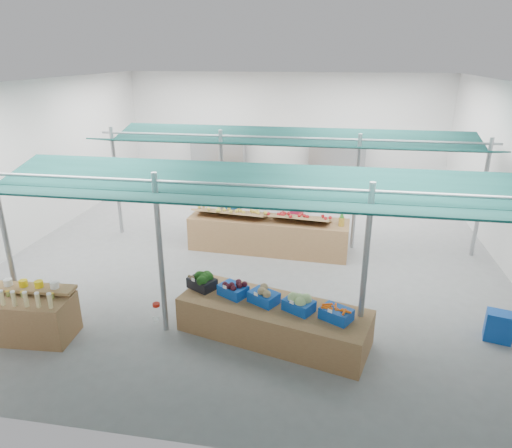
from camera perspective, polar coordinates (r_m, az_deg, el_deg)
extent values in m
plane|color=slate|center=(12.06, -0.05, -3.05)|extent=(13.00, 13.00, 0.00)
plane|color=silver|center=(11.07, -0.05, 17.30)|extent=(13.00, 13.00, 0.00)
plane|color=silver|center=(17.70, 3.63, 11.64)|extent=(12.00, 0.00, 12.00)
plane|color=silver|center=(13.72, -25.78, 7.05)|extent=(0.00, 13.00, 13.00)
cylinder|color=gray|center=(9.66, -28.69, -2.26)|extent=(0.10, 0.10, 3.00)
cylinder|color=gray|center=(13.25, -17.04, 5.09)|extent=(0.10, 0.10, 3.00)
cylinder|color=gray|center=(8.18, -11.85, -3.92)|extent=(0.10, 0.10, 3.00)
cylinder|color=gray|center=(12.21, -4.29, 4.68)|extent=(0.10, 0.10, 3.00)
cylinder|color=gray|center=(7.67, 13.43, -5.74)|extent=(0.10, 0.10, 3.00)
cylinder|color=gray|center=(11.88, 12.37, 3.80)|extent=(0.10, 0.10, 3.00)
cylinder|color=gray|center=(12.40, 26.33, 2.81)|extent=(0.10, 0.10, 3.00)
cylinder|color=gray|center=(7.26, 0.39, 4.75)|extent=(10.00, 0.06, 0.06)
cylinder|color=gray|center=(11.62, 4.09, 10.70)|extent=(10.00, 0.06, 0.06)
cube|color=black|center=(6.66, -0.53, 2.67)|extent=(9.50, 1.28, 0.30)
cube|color=black|center=(7.90, 1.16, 5.52)|extent=(9.50, 1.28, 0.30)
cube|color=black|center=(10.99, 3.73, 9.77)|extent=(9.50, 1.28, 0.30)
cube|color=black|center=(12.27, 4.41, 10.88)|extent=(9.50, 1.28, 0.30)
cube|color=#B23F33|center=(17.87, -4.71, 8.10)|extent=(2.00, 0.50, 2.00)
cube|color=#B23F33|center=(17.32, 10.00, 7.47)|extent=(2.00, 0.50, 2.00)
cube|color=brown|center=(9.31, -27.08, -10.37)|extent=(1.81, 0.90, 0.79)
cube|color=#997247|center=(9.28, -26.75, -7.14)|extent=(1.79, 0.46, 0.06)
cube|color=brown|center=(8.37, 2.16, -11.97)|extent=(3.57, 1.97, 0.66)
cube|color=brown|center=(11.79, 1.53, -1.33)|extent=(4.12, 1.20, 0.87)
cube|color=brown|center=(15.66, -0.91, 4.15)|extent=(4.63, 1.48, 0.82)
cube|color=#0F44A9|center=(9.37, 28.08, -11.22)|extent=(0.52, 0.42, 0.54)
imported|color=#18559C|center=(12.88, -3.03, 2.36)|extent=(0.62, 0.42, 1.63)
imported|color=maroon|center=(12.62, 4.97, 1.93)|extent=(0.83, 0.66, 1.63)
cube|color=black|center=(8.73, -6.76, -7.36)|extent=(0.61, 0.55, 0.20)
cube|color=white|center=(8.53, -7.87, -6.93)|extent=(0.07, 0.05, 0.06)
cube|color=#0F44A9|center=(8.44, -2.88, -8.28)|extent=(0.61, 0.55, 0.20)
cube|color=white|center=(8.22, -3.94, -7.87)|extent=(0.07, 0.05, 0.06)
cube|color=#0F44A9|center=(8.21, 0.97, -9.15)|extent=(0.61, 0.55, 0.20)
cube|color=white|center=(7.98, -0.02, -8.76)|extent=(0.07, 0.05, 0.06)
cube|color=#0F44A9|center=(8.00, 5.37, -10.09)|extent=(0.61, 0.55, 0.20)
cube|color=white|center=(7.76, 4.47, -9.73)|extent=(0.07, 0.05, 0.06)
cube|color=#0F44A9|center=(7.85, 10.00, -11.01)|extent=(0.61, 0.55, 0.20)
cube|color=white|center=(7.60, 9.22, -10.68)|extent=(0.07, 0.05, 0.06)
sphere|color=brown|center=(8.65, -7.99, -6.66)|extent=(0.09, 0.09, 0.09)
sphere|color=brown|center=(8.63, -8.36, -6.45)|extent=(0.06, 0.06, 0.06)
cylinder|color=red|center=(7.49, -12.37, -9.83)|extent=(0.12, 0.12, 0.05)
cube|color=white|center=(7.55, -12.41, -11.49)|extent=(0.10, 0.01, 0.07)
cube|color=#997247|center=(11.72, -3.19, 1.42)|extent=(1.96, 0.89, 0.26)
cube|color=#997247|center=(11.37, 5.53, 0.75)|extent=(1.57, 0.85, 0.26)
cylinder|color=#8C6019|center=(11.30, 10.64, 0.29)|extent=(0.14, 0.14, 0.22)
cone|color=#26661E|center=(11.24, 10.70, 1.20)|extent=(0.12, 0.12, 0.18)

